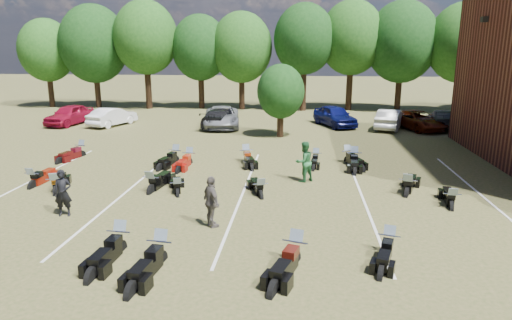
# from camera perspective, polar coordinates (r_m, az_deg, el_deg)

# --- Properties ---
(ground) EXTENTS (160.00, 160.00, 0.00)m
(ground) POSITION_cam_1_polar(r_m,az_deg,el_deg) (16.57, 7.48, -7.62)
(ground) COLOR brown
(ground) RESTS_ON ground
(car_0) EXTENTS (2.60, 4.86, 1.57)m
(car_0) POSITION_cam_1_polar(r_m,az_deg,el_deg) (39.04, -22.28, 5.25)
(car_0) COLOR maroon
(car_0) RESTS_ON ground
(car_1) EXTENTS (2.82, 4.56, 1.42)m
(car_1) POSITION_cam_1_polar(r_m,az_deg,el_deg) (37.44, -17.51, 5.20)
(car_1) COLOR silver
(car_1) RESTS_ON ground
(car_2) EXTENTS (3.40, 5.97, 1.57)m
(car_2) POSITION_cam_1_polar(r_m,az_deg,el_deg) (35.12, -4.33, 5.38)
(car_2) COLOR gray
(car_2) RESTS_ON ground
(car_3) EXTENTS (2.52, 5.09, 1.42)m
(car_3) POSITION_cam_1_polar(r_m,az_deg,el_deg) (35.15, -4.53, 5.26)
(car_3) COLOR black
(car_3) RESTS_ON ground
(car_4) EXTENTS (3.63, 5.07, 1.60)m
(car_4) POSITION_cam_1_polar(r_m,az_deg,el_deg) (36.02, 9.83, 5.46)
(car_4) COLOR #0B1053
(car_4) RESTS_ON ground
(car_5) EXTENTS (2.97, 4.82, 1.50)m
(car_5) POSITION_cam_1_polar(r_m,az_deg,el_deg) (35.72, 16.41, 4.94)
(car_5) COLOR #B3B5AF
(car_5) RESTS_ON ground
(car_6) EXTENTS (4.13, 5.47, 1.38)m
(car_6) POSITION_cam_1_polar(r_m,az_deg,el_deg) (36.08, 19.56, 4.69)
(car_6) COLOR #521504
(car_6) RESTS_ON ground
(car_7) EXTENTS (2.67, 5.04, 1.39)m
(car_7) POSITION_cam_1_polar(r_m,az_deg,el_deg) (37.31, 22.23, 4.75)
(car_7) COLOR #39383E
(car_7) RESTS_ON ground
(person_black) EXTENTS (0.70, 0.52, 1.74)m
(person_black) POSITION_cam_1_polar(r_m,az_deg,el_deg) (18.12, -22.99, -3.82)
(person_black) COLOR black
(person_black) RESTS_ON ground
(person_green) EXTENTS (1.16, 1.12, 1.88)m
(person_green) POSITION_cam_1_polar(r_m,az_deg,el_deg) (20.97, 6.02, -0.21)
(person_green) COLOR #256433
(person_green) RESTS_ON ground
(person_grey) EXTENTS (0.99, 1.12, 1.82)m
(person_grey) POSITION_cam_1_polar(r_m,az_deg,el_deg) (15.73, -5.59, -5.23)
(person_grey) COLOR #514B46
(person_grey) RESTS_ON ground
(motorcycle_1) EXTENTS (0.91, 2.47, 1.35)m
(motorcycle_1) POSITION_cam_1_polar(r_m,az_deg,el_deg) (14.77, -16.61, -10.92)
(motorcycle_1) COLOR black
(motorcycle_1) RESTS_ON ground
(motorcycle_3) EXTENTS (1.06, 2.54, 1.38)m
(motorcycle_3) POSITION_cam_1_polar(r_m,az_deg,el_deg) (13.79, -11.84, -12.47)
(motorcycle_3) COLOR black
(motorcycle_3) RESTS_ON ground
(motorcycle_4) EXTENTS (1.29, 2.27, 1.20)m
(motorcycle_4) POSITION_cam_1_polar(r_m,az_deg,el_deg) (14.61, 16.16, -11.16)
(motorcycle_4) COLOR black
(motorcycle_4) RESTS_ON ground
(motorcycle_5) EXTENTS (1.46, 2.60, 1.38)m
(motorcycle_5) POSITION_cam_1_polar(r_m,az_deg,el_deg) (13.53, 4.86, -12.75)
(motorcycle_5) COLOR black
(motorcycle_5) RESTS_ON ground
(motorcycle_7) EXTENTS (0.84, 2.35, 1.30)m
(motorcycle_7) POSITION_cam_1_polar(r_m,az_deg,el_deg) (22.48, -26.08, -3.11)
(motorcycle_7) COLOR maroon
(motorcycle_7) RESTS_ON ground
(motorcycle_8) EXTENTS (1.46, 2.49, 1.32)m
(motorcycle_8) POSITION_cam_1_polar(r_m,az_deg,el_deg) (21.13, -23.69, -3.89)
(motorcycle_8) COLOR black
(motorcycle_8) RESTS_ON ground
(motorcycle_9) EXTENTS (1.10, 2.53, 1.36)m
(motorcycle_9) POSITION_cam_1_polar(r_m,az_deg,el_deg) (20.02, -12.92, -3.99)
(motorcycle_9) COLOR black
(motorcycle_9) RESTS_ON ground
(motorcycle_10) EXTENTS (1.17, 2.12, 1.12)m
(motorcycle_10) POSITION_cam_1_polar(r_m,az_deg,el_deg) (19.43, -9.75, -4.39)
(motorcycle_10) COLOR black
(motorcycle_10) RESTS_ON ground
(motorcycle_11) EXTENTS (1.27, 2.22, 1.18)m
(motorcycle_11) POSITION_cam_1_polar(r_m,az_deg,el_deg) (18.92, 0.58, -4.69)
(motorcycle_11) COLOR black
(motorcycle_11) RESTS_ON ground
(motorcycle_12) EXTENTS (1.01, 2.23, 1.20)m
(motorcycle_12) POSITION_cam_1_polar(r_m,az_deg,el_deg) (19.17, 23.16, -5.62)
(motorcycle_12) COLOR black
(motorcycle_12) RESTS_ON ground
(motorcycle_13) EXTENTS (1.54, 2.55, 1.36)m
(motorcycle_13) POSITION_cam_1_polar(r_m,az_deg,el_deg) (20.16, 18.32, -4.24)
(motorcycle_13) COLOR black
(motorcycle_13) RESTS_ON ground
(motorcycle_14) EXTENTS (1.27, 2.43, 1.29)m
(motorcycle_14) POSITION_cam_1_polar(r_m,az_deg,el_deg) (27.66, -21.00, 0.43)
(motorcycle_14) COLOR #3D0809
(motorcycle_14) RESTS_ON ground
(motorcycle_15) EXTENTS (0.94, 2.33, 1.27)m
(motorcycle_15) POSITION_cam_1_polar(r_m,az_deg,el_deg) (24.35, -8.32, -0.54)
(motorcycle_15) COLOR maroon
(motorcycle_15) RESTS_ON ground
(motorcycle_16) EXTENTS (1.21, 2.48, 1.33)m
(motorcycle_16) POSITION_cam_1_polar(r_m,az_deg,el_deg) (24.93, -10.03, -0.26)
(motorcycle_16) COLOR black
(motorcycle_16) RESTS_ON ground
(motorcycle_17) EXTENTS (1.36, 2.47, 1.31)m
(motorcycle_17) POSITION_cam_1_polar(r_m,az_deg,el_deg) (24.64, -1.23, -0.22)
(motorcycle_17) COLOR black
(motorcycle_17) RESTS_ON ground
(motorcycle_18) EXTENTS (0.85, 2.06, 1.12)m
(motorcycle_18) POSITION_cam_1_polar(r_m,az_deg,el_deg) (24.55, 7.46, -0.39)
(motorcycle_18) COLOR black
(motorcycle_18) RESTS_ON ground
(motorcycle_19) EXTENTS (0.98, 2.51, 1.37)m
(motorcycle_19) POSITION_cam_1_polar(r_m,az_deg,el_deg) (24.48, 12.11, -0.63)
(motorcycle_19) COLOR black
(motorcycle_19) RESTS_ON ground
(motorcycle_20) EXTENTS (1.46, 2.49, 1.32)m
(motorcycle_20) POSITION_cam_1_polar(r_m,az_deg,el_deg) (24.92, 11.37, -0.33)
(motorcycle_20) COLOR black
(motorcycle_20) RESTS_ON ground
(tree_line) EXTENTS (56.00, 6.00, 9.79)m
(tree_line) POSITION_cam_1_polar(r_m,az_deg,el_deg) (44.39, 5.31, 14.34)
(tree_line) COLOR black
(tree_line) RESTS_ON ground
(young_tree_midfield) EXTENTS (3.20, 3.20, 4.70)m
(young_tree_midfield) POSITION_cam_1_polar(r_m,az_deg,el_deg) (31.06, 3.10, 8.55)
(young_tree_midfield) COLOR black
(young_tree_midfield) RESTS_ON ground
(parking_lines) EXTENTS (20.10, 14.00, 0.01)m
(parking_lines) POSITION_cam_1_polar(r_m,az_deg,el_deg) (19.52, -1.64, -4.08)
(parking_lines) COLOR silver
(parking_lines) RESTS_ON ground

